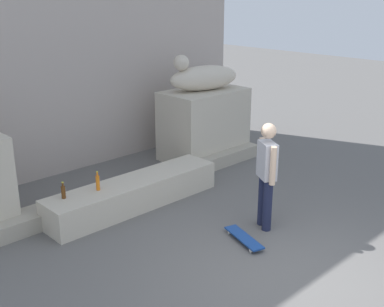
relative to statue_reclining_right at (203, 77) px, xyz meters
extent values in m
plane|color=#605E5B|center=(-2.65, -4.06, -1.77)|extent=(40.00, 40.00, 0.00)
cube|color=#B6A9A0|center=(-2.65, 1.52, 1.40)|extent=(9.18, 0.60, 6.34)
cube|color=beige|center=(0.04, -0.01, -1.03)|extent=(1.81, 1.11, 1.49)
ellipsoid|color=beige|center=(0.04, -0.01, -0.02)|extent=(1.69, 0.91, 0.52)
sphere|color=beige|center=(-0.50, 0.12, 0.33)|extent=(0.32, 0.32, 0.32)
cube|color=beige|center=(-2.65, -1.04, -1.53)|extent=(3.19, 0.69, 0.48)
cylinder|color=#1E233F|center=(-1.61, -2.96, -1.36)|extent=(0.14, 0.14, 0.82)
cylinder|color=#1E233F|center=(-1.71, -3.13, -1.36)|extent=(0.14, 0.14, 0.82)
cube|color=silver|center=(-1.66, -3.04, -0.67)|extent=(0.35, 0.41, 0.56)
sphere|color=beige|center=(-1.66, -3.04, -0.21)|extent=(0.23, 0.23, 0.23)
cylinder|color=beige|center=(-1.55, -2.85, -0.68)|extent=(0.09, 0.09, 0.58)
cylinder|color=beige|center=(-1.78, -3.24, -0.68)|extent=(0.09, 0.09, 0.58)
cube|color=navy|center=(-2.25, -3.14, -1.70)|extent=(0.43, 0.82, 0.02)
cylinder|color=white|center=(-2.28, -3.45, -1.74)|extent=(0.05, 0.06, 0.06)
cylinder|color=white|center=(-2.41, -3.41, -1.74)|extent=(0.05, 0.06, 0.06)
cylinder|color=white|center=(-2.10, -2.88, -1.74)|extent=(0.05, 0.06, 0.06)
cylinder|color=white|center=(-2.23, -2.84, -1.74)|extent=(0.05, 0.06, 0.06)
cylinder|color=#593314|center=(-3.89, -0.91, -1.19)|extent=(0.07, 0.07, 0.20)
cylinder|color=#593314|center=(-3.89, -0.91, -1.06)|extent=(0.03, 0.03, 0.06)
cylinder|color=yellow|center=(-3.89, -0.91, -1.03)|extent=(0.04, 0.04, 0.01)
cylinder|color=orange|center=(-3.33, -1.00, -1.17)|extent=(0.06, 0.06, 0.25)
cylinder|color=orange|center=(-3.33, -1.00, -1.02)|extent=(0.03, 0.03, 0.06)
cylinder|color=yellow|center=(-3.33, -1.00, -0.98)|extent=(0.03, 0.03, 0.01)
cube|color=#A9A08F|center=(-2.65, -0.58, -1.64)|extent=(7.19, 0.50, 0.26)
camera|label=1|loc=(-7.19, -7.23, 1.75)|focal=45.65mm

